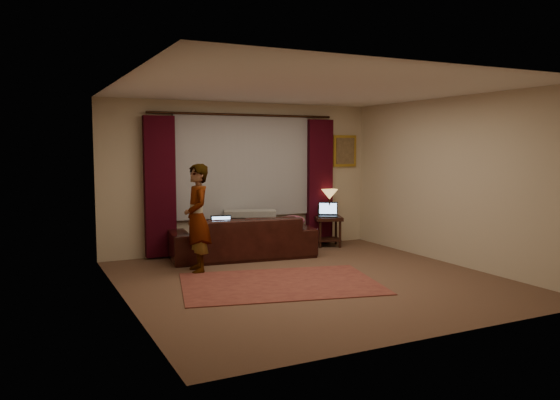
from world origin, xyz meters
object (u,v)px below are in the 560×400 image
at_px(laptop_table, 328,210).
at_px(end_table, 328,231).
at_px(laptop_sofa, 222,224).
at_px(person, 197,218).
at_px(tiffany_lamp, 329,203).
at_px(sofa, 242,229).

bearing_deg(laptop_table, end_table, 74.44).
distance_m(laptop_sofa, person, 0.82).
distance_m(end_table, tiffany_lamp, 0.54).
distance_m(sofa, end_table, 1.85).
relative_size(laptop_table, person, 0.25).
bearing_deg(tiffany_lamp, end_table, -129.54).
height_order(sofa, end_table, sofa).
bearing_deg(laptop_sofa, person, -125.84).
bearing_deg(laptop_table, sofa, -143.10).
relative_size(end_table, person, 0.35).
height_order(laptop_table, person, person).
height_order(end_table, tiffany_lamp, tiffany_lamp).
bearing_deg(tiffany_lamp, person, -160.08).
distance_m(laptop_sofa, laptop_table, 2.22).
bearing_deg(person, laptop_table, 112.90).
height_order(sofa, tiffany_lamp, tiffany_lamp).
xyz_separation_m(tiffany_lamp, person, (-2.87, -1.04, -0.01)).
bearing_deg(sofa, tiffany_lamp, -161.91).
bearing_deg(laptop_table, tiffany_lamp, 78.27).
distance_m(sofa, person, 1.22).
bearing_deg(laptop_table, laptop_sofa, -141.38).
bearing_deg(end_table, laptop_sofa, -169.76).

